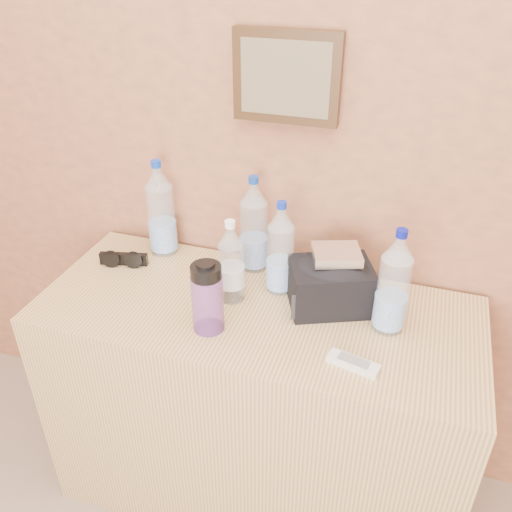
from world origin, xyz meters
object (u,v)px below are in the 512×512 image
Objects in this scene: pet_large_a at (161,213)px; foil_packet at (337,254)px; nalgene_bottle at (207,297)px; toiletry_bag at (331,284)px; ac_remote at (353,363)px; pet_large_c at (280,252)px; pet_small at (231,265)px; pet_large_d at (393,287)px; dresser at (256,406)px; pet_large_b at (254,229)px; sunglasses at (124,259)px.

pet_large_a is 0.61m from foil_packet.
nalgene_bottle is 0.38m from foil_packet.
ac_remote is at bearing -88.19° from toiletry_bag.
pet_small is (-0.12, -0.09, -0.02)m from pet_large_c.
pet_large_c is 0.34m from pet_large_d.
foil_packet reaches higher than dresser.
foil_packet is at bearing 40.47° from toiletry_bag.
pet_large_c reaches higher than toiletry_bag.
nalgene_bottle is (-0.47, -0.16, -0.03)m from pet_large_d.
dresser is 4.38× the size of pet_large_c.
nalgene_bottle is at bearing -48.04° from pet_large_a.
pet_large_c is at bearing -39.59° from pet_large_b.
pet_large_a is 0.19m from sunglasses.
pet_large_b is 0.48m from pet_large_d.
pet_large_d is at bearing -20.65° from foil_packet.
toiletry_bag is (0.16, -0.04, -0.05)m from pet_large_c.
sunglasses is (-0.39, 0.22, -0.08)m from nalgene_bottle.
nalgene_bottle is (-0.01, -0.15, -0.01)m from pet_small.
pet_large_c reaches higher than sunglasses.
ac_remote is (0.70, -0.36, -0.14)m from pet_large_a.
pet_large_c reaches higher than ac_remote.
toiletry_bag reaches higher than dresser.
ac_remote is 0.27m from toiletry_bag.
pet_large_a is 0.44m from pet_large_c.
pet_large_a reaches higher than toiletry_bag.
pet_large_d is 2.34× the size of foil_packet.
sunglasses is 0.83m from ac_remote.
pet_large_d reaches higher than foil_packet.
foil_packet is (0.60, -0.12, 0.02)m from pet_large_a.
sunglasses is (-0.41, -0.12, -0.12)m from pet_large_b.
ac_remote is at bearing -108.90° from pet_large_d.
pet_large_d is (0.33, -0.09, 0.01)m from pet_large_c.
ac_remote is at bearing -44.83° from pet_large_c.
pet_large_a is at bearing 152.11° from dresser.
dresser is 0.59m from pet_large_b.
dresser is 6.08× the size of nalgene_bottle.
pet_large_b is 2.40× the size of foil_packet.
pet_large_b reaches higher than toiletry_bag.
pet_small is (-0.01, -0.18, -0.03)m from pet_large_b.
foil_packet is (0.69, 0.00, 0.15)m from sunglasses.
nalgene_bottle is 0.45m from sunglasses.
pet_large_b reaches higher than pet_large_d.
foil_packet is at bearing 24.88° from dresser.
pet_large_a is 0.32m from pet_large_b.
pet_large_c is 0.28m from nalgene_bottle.
pet_large_d is (0.77, -0.18, -0.01)m from pet_large_a.
ac_remote is at bearing -67.35° from foil_packet.
pet_large_b is at bearing 2.57° from sunglasses.
pet_small is at bearing 85.65° from nalgene_bottle.
toiletry_bag is (0.59, -0.13, -0.07)m from pet_large_a.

